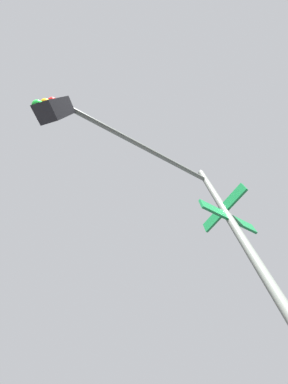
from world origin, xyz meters
The scene contains 1 object.
traffic_signal_near centered at (-5.97, -5.99, 3.84)m, with size 2.88×2.73×5.42m.
Camera 1 is at (-6.21, -4.84, 1.35)m, focal length 17.55 mm.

